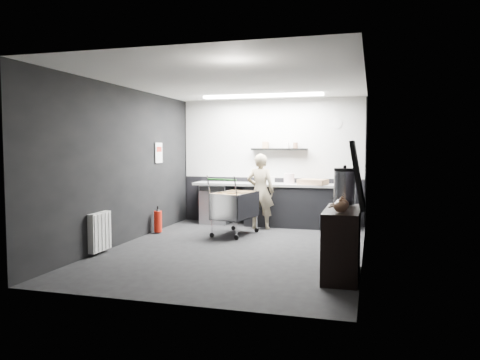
# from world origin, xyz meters

# --- Properties ---
(floor) EXTENTS (5.50, 5.50, 0.00)m
(floor) POSITION_xyz_m (0.00, 0.00, 0.00)
(floor) COLOR black
(floor) RESTS_ON ground
(ceiling) EXTENTS (5.50, 5.50, 0.00)m
(ceiling) POSITION_xyz_m (0.00, 0.00, 2.70)
(ceiling) COLOR silver
(ceiling) RESTS_ON wall_back
(wall_back) EXTENTS (5.50, 0.00, 5.50)m
(wall_back) POSITION_xyz_m (0.00, 2.75, 1.35)
(wall_back) COLOR black
(wall_back) RESTS_ON floor
(wall_front) EXTENTS (5.50, 0.00, 5.50)m
(wall_front) POSITION_xyz_m (0.00, -2.75, 1.35)
(wall_front) COLOR black
(wall_front) RESTS_ON floor
(wall_left) EXTENTS (0.00, 5.50, 5.50)m
(wall_left) POSITION_xyz_m (-2.00, 0.00, 1.35)
(wall_left) COLOR black
(wall_left) RESTS_ON floor
(wall_right) EXTENTS (0.00, 5.50, 5.50)m
(wall_right) POSITION_xyz_m (2.00, 0.00, 1.35)
(wall_right) COLOR black
(wall_right) RESTS_ON floor
(kitchen_wall_panel) EXTENTS (3.95, 0.02, 1.70)m
(kitchen_wall_panel) POSITION_xyz_m (0.00, 2.73, 1.85)
(kitchen_wall_panel) COLOR beige
(kitchen_wall_panel) RESTS_ON wall_back
(dado_panel) EXTENTS (3.95, 0.02, 1.00)m
(dado_panel) POSITION_xyz_m (0.00, 2.73, 0.50)
(dado_panel) COLOR black
(dado_panel) RESTS_ON wall_back
(floating_shelf) EXTENTS (1.20, 0.22, 0.04)m
(floating_shelf) POSITION_xyz_m (0.20, 2.62, 1.62)
(floating_shelf) COLOR black
(floating_shelf) RESTS_ON wall_back
(wall_clock) EXTENTS (0.20, 0.03, 0.20)m
(wall_clock) POSITION_xyz_m (1.40, 2.72, 2.15)
(wall_clock) COLOR silver
(wall_clock) RESTS_ON wall_back
(poster) EXTENTS (0.02, 0.30, 0.40)m
(poster) POSITION_xyz_m (-1.98, 1.30, 1.55)
(poster) COLOR white
(poster) RESTS_ON wall_left
(poster_red_band) EXTENTS (0.02, 0.22, 0.10)m
(poster_red_band) POSITION_xyz_m (-1.98, 1.30, 1.62)
(poster_red_band) COLOR red
(poster_red_band) RESTS_ON poster
(radiator) EXTENTS (0.10, 0.50, 0.60)m
(radiator) POSITION_xyz_m (-1.94, -0.90, 0.35)
(radiator) COLOR silver
(radiator) RESTS_ON wall_left
(ceiling_strip) EXTENTS (2.40, 0.20, 0.04)m
(ceiling_strip) POSITION_xyz_m (0.00, 1.85, 2.67)
(ceiling_strip) COLOR white
(ceiling_strip) RESTS_ON ceiling
(prep_counter) EXTENTS (3.20, 0.61, 0.90)m
(prep_counter) POSITION_xyz_m (0.14, 2.42, 0.46)
(prep_counter) COLOR black
(prep_counter) RESTS_ON floor
(person) EXTENTS (0.56, 0.38, 1.53)m
(person) POSITION_xyz_m (-0.05, 1.97, 0.77)
(person) COLOR beige
(person) RESTS_ON floor
(shopping_cart) EXTENTS (0.78, 1.11, 1.10)m
(shopping_cart) POSITION_xyz_m (-0.38, 1.21, 0.52)
(shopping_cart) COLOR silver
(shopping_cart) RESTS_ON floor
(sideboard) EXTENTS (0.50, 1.16, 1.74)m
(sideboard) POSITION_xyz_m (1.77, -1.13, 0.56)
(sideboard) COLOR black
(sideboard) RESTS_ON floor
(fire_extinguisher) EXTENTS (0.15, 0.15, 0.50)m
(fire_extinguisher) POSITION_xyz_m (-1.85, 0.96, 0.24)
(fire_extinguisher) COLOR red
(fire_extinguisher) RESTS_ON floor
(cardboard_box) EXTENTS (0.63, 0.53, 0.11)m
(cardboard_box) POSITION_xyz_m (0.95, 2.37, 0.95)
(cardboard_box) COLOR #A37C57
(cardboard_box) RESTS_ON prep_counter
(pink_tub) EXTENTS (0.22, 0.22, 0.22)m
(pink_tub) POSITION_xyz_m (0.45, 2.42, 1.01)
(pink_tub) COLOR white
(pink_tub) RESTS_ON prep_counter
(white_container) EXTENTS (0.19, 0.16, 0.15)m
(white_container) POSITION_xyz_m (0.07, 2.37, 0.97)
(white_container) COLOR silver
(white_container) RESTS_ON prep_counter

